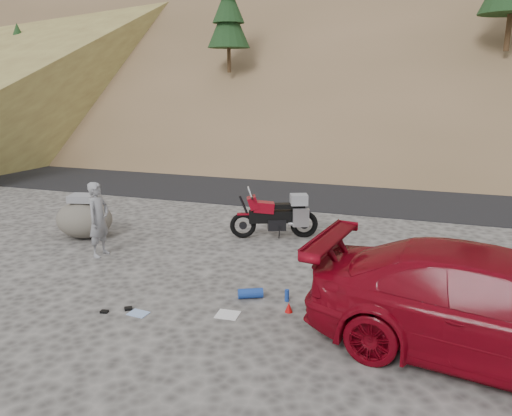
# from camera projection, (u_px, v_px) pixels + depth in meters

# --- Properties ---
(ground) EXTENTS (140.00, 140.00, 0.00)m
(ground) POSITION_uv_depth(u_px,v_px,m) (171.00, 269.00, 10.69)
(ground) COLOR #413F3C
(ground) RESTS_ON ground
(road) EXTENTS (120.00, 7.00, 0.05)m
(road) POSITION_uv_depth(u_px,v_px,m) (282.00, 185.00, 18.96)
(road) COLOR black
(road) RESTS_ON ground
(motorcycle) EXTENTS (2.14, 1.12, 1.34)m
(motorcycle) POSITION_uv_depth(u_px,v_px,m) (278.00, 216.00, 12.63)
(motorcycle) COLOR black
(motorcycle) RESTS_ON ground
(man) EXTENTS (0.43, 0.64, 1.72)m
(man) POSITION_uv_depth(u_px,v_px,m) (102.00, 255.00, 11.49)
(man) COLOR gray
(man) RESTS_ON ground
(red_car) EXTENTS (5.76, 3.11, 1.59)m
(red_car) POSITION_uv_depth(u_px,v_px,m) (493.00, 359.00, 7.24)
(red_car) COLOR maroon
(red_car) RESTS_ON ground
(boulder) EXTENTS (1.46, 1.25, 1.12)m
(boulder) POSITION_uv_depth(u_px,v_px,m) (84.00, 219.00, 12.68)
(boulder) COLOR #555149
(boulder) RESTS_ON ground
(gear_white_cloth) EXTENTS (0.40, 0.36, 0.01)m
(gear_white_cloth) POSITION_uv_depth(u_px,v_px,m) (228.00, 315.00, 8.59)
(gear_white_cloth) COLOR white
(gear_white_cloth) RESTS_ON ground
(gear_blue_mat) EXTENTS (0.49, 0.36, 0.18)m
(gear_blue_mat) POSITION_uv_depth(u_px,v_px,m) (250.00, 293.00, 9.24)
(gear_blue_mat) COLOR #193B98
(gear_blue_mat) RESTS_ON ground
(gear_bottle) EXTENTS (0.10, 0.10, 0.22)m
(gear_bottle) POSITION_uv_depth(u_px,v_px,m) (287.00, 295.00, 9.10)
(gear_bottle) COLOR #193B98
(gear_bottle) RESTS_ON ground
(gear_funnel) EXTENTS (0.14, 0.14, 0.18)m
(gear_funnel) POSITION_uv_depth(u_px,v_px,m) (289.00, 307.00, 8.68)
(gear_funnel) COLOR red
(gear_funnel) RESTS_ON ground
(gear_glove_a) EXTENTS (0.14, 0.11, 0.04)m
(gear_glove_a) POSITION_uv_depth(u_px,v_px,m) (104.00, 312.00, 8.68)
(gear_glove_a) COLOR black
(gear_glove_a) RESTS_ON ground
(gear_glove_b) EXTENTS (0.17, 0.16, 0.05)m
(gear_glove_b) POSITION_uv_depth(u_px,v_px,m) (128.00, 308.00, 8.79)
(gear_glove_b) COLOR black
(gear_glove_b) RESTS_ON ground
(gear_blue_cloth) EXTENTS (0.36, 0.28, 0.01)m
(gear_blue_cloth) POSITION_uv_depth(u_px,v_px,m) (138.00, 313.00, 8.64)
(gear_blue_cloth) COLOR #93B0E3
(gear_blue_cloth) RESTS_ON ground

